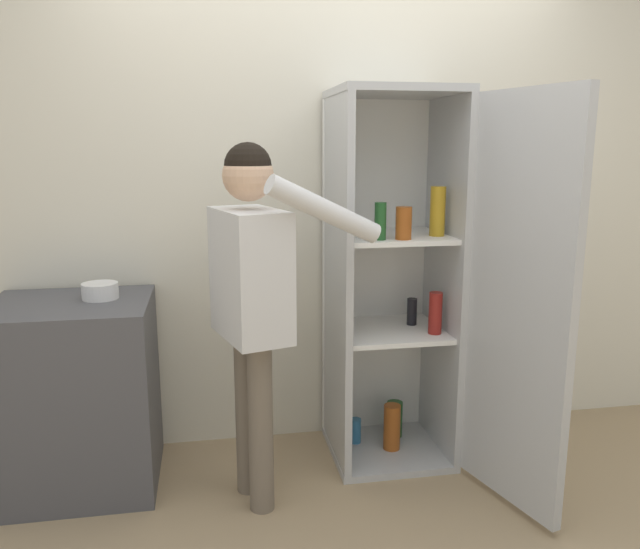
% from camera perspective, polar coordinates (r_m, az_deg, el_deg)
% --- Properties ---
extents(ground_plane, '(12.00, 12.00, 0.00)m').
position_cam_1_polar(ground_plane, '(2.81, 4.41, -22.38)').
color(ground_plane, tan).
extents(wall_back, '(7.00, 0.06, 2.55)m').
position_cam_1_polar(wall_back, '(3.29, 0.42, 6.56)').
color(wall_back, silver).
rests_on(wall_back, ground_plane).
extents(refrigerator, '(0.78, 1.12, 1.83)m').
position_cam_1_polar(refrigerator, '(3.05, 8.68, -1.06)').
color(refrigerator, '#B7BABC').
rests_on(refrigerator, ground_plane).
extents(person, '(0.71, 0.54, 1.59)m').
position_cam_1_polar(person, '(2.64, -6.19, -0.72)').
color(person, '#726656').
rests_on(person, ground_plane).
extents(counter, '(0.71, 0.61, 0.88)m').
position_cam_1_polar(counter, '(3.14, -21.43, -10.20)').
color(counter, '#4C4C51').
rests_on(counter, ground_plane).
extents(bowl, '(0.16, 0.16, 0.07)m').
position_cam_1_polar(bowl, '(3.02, -19.46, -1.42)').
color(bowl, white).
rests_on(bowl, counter).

